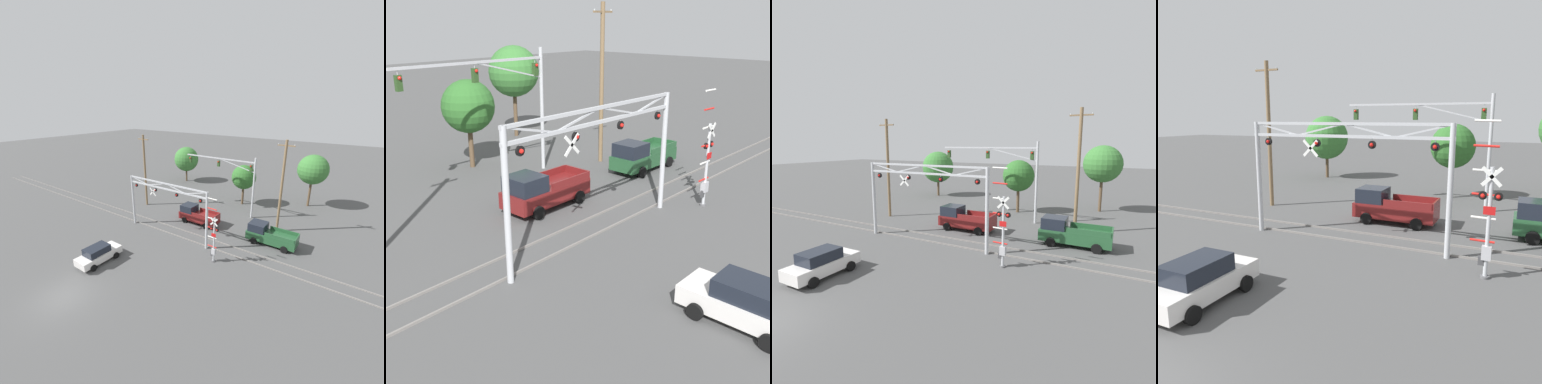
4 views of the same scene
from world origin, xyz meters
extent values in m
plane|color=#4C4C4C|center=(0.00, 0.00, 0.00)|extent=(200.00, 200.00, 0.00)
cube|color=gray|center=(0.00, 12.25, 0.05)|extent=(80.00, 0.08, 0.10)
cube|color=gray|center=(0.00, 13.68, 0.05)|extent=(80.00, 0.08, 0.10)
cylinder|color=#B7BABF|center=(-5.11, 11.97, 2.99)|extent=(0.26, 0.26, 5.99)
cylinder|color=#B7BABF|center=(5.11, 11.97, 2.99)|extent=(0.26, 0.26, 5.99)
cube|color=#B7BABF|center=(0.00, 11.97, 5.32)|extent=(10.48, 0.14, 0.14)
cube|color=#B7BABF|center=(0.00, 11.97, 5.92)|extent=(10.48, 0.14, 0.14)
cube|color=#B7BABF|center=(-3.84, 11.97, 5.62)|extent=(2.58, 0.08, 0.67)
cube|color=#B7BABF|center=(-1.28, 11.97, 5.62)|extent=(2.58, 0.08, 0.67)
cube|color=#B7BABF|center=(1.28, 11.97, 5.62)|extent=(2.58, 0.08, 0.67)
cube|color=#B7BABF|center=(3.84, 11.97, 5.62)|extent=(2.58, 0.08, 0.67)
cylinder|color=black|center=(-4.39, 11.97, 4.96)|extent=(0.38, 0.10, 0.38)
sphere|color=red|center=(-4.39, 11.90, 4.96)|extent=(0.18, 0.18, 0.18)
cylinder|color=#B7BABF|center=(-4.39, 11.97, 5.20)|extent=(0.04, 0.04, 0.10)
cylinder|color=black|center=(-1.46, 11.97, 4.96)|extent=(0.38, 0.10, 0.38)
sphere|color=red|center=(-1.46, 11.90, 4.96)|extent=(0.18, 0.18, 0.18)
cylinder|color=#B7BABF|center=(-1.46, 11.97, 5.20)|extent=(0.04, 0.04, 0.10)
cylinder|color=black|center=(1.46, 11.97, 4.96)|extent=(0.38, 0.10, 0.38)
sphere|color=red|center=(1.46, 11.90, 4.96)|extent=(0.18, 0.18, 0.18)
cylinder|color=#B7BABF|center=(1.46, 11.97, 5.20)|extent=(0.04, 0.04, 0.10)
cylinder|color=black|center=(4.39, 11.97, 4.96)|extent=(0.38, 0.10, 0.38)
sphere|color=red|center=(4.39, 11.90, 4.96)|extent=(0.18, 0.18, 0.18)
cylinder|color=#B7BABF|center=(4.39, 11.97, 5.20)|extent=(0.04, 0.04, 0.10)
cube|color=white|center=(-1.79, 11.87, 4.70)|extent=(0.88, 0.03, 0.88)
cube|color=white|center=(-1.79, 11.87, 4.70)|extent=(0.88, 0.03, 0.88)
cylinder|color=black|center=(-1.79, 11.84, 4.70)|extent=(0.04, 0.04, 0.02)
cylinder|color=#B7BABF|center=(6.87, 10.42, 2.20)|extent=(0.16, 0.16, 4.40)
cylinder|color=#59595B|center=(6.87, 10.42, 0.05)|extent=(0.35, 0.35, 0.10)
cube|color=white|center=(6.87, 10.31, 4.05)|extent=(0.78, 0.03, 0.78)
cube|color=white|center=(6.87, 10.31, 4.05)|extent=(0.78, 0.03, 0.78)
cylinder|color=black|center=(6.87, 10.28, 4.05)|extent=(0.04, 0.04, 0.02)
cylinder|color=black|center=(6.59, 10.42, 3.30)|extent=(0.32, 0.09, 0.32)
sphere|color=red|center=(6.59, 10.36, 3.30)|extent=(0.16, 0.16, 0.16)
cylinder|color=black|center=(7.15, 10.42, 3.30)|extent=(0.32, 0.09, 0.32)
sphere|color=red|center=(7.15, 10.36, 3.30)|extent=(0.16, 0.16, 0.16)
cube|color=#B7BABF|center=(6.87, 10.42, 3.30)|extent=(0.64, 0.06, 0.06)
cube|color=red|center=(6.87, 10.32, 2.75)|extent=(0.44, 0.02, 0.32)
cube|color=#B2B2B7|center=(6.87, 10.42, 1.05)|extent=(0.36, 0.28, 0.56)
cylinder|color=red|center=(6.68, 10.42, 1.51)|extent=(0.92, 0.09, 0.11)
cylinder|color=white|center=(6.66, 10.42, 2.42)|extent=(0.92, 0.09, 0.11)
cylinder|color=red|center=(6.64, 10.42, 3.34)|extent=(0.92, 0.09, 0.11)
cylinder|color=white|center=(6.62, 10.42, 4.26)|extent=(0.92, 0.09, 0.11)
cylinder|color=red|center=(6.60, 10.42, 5.17)|extent=(0.92, 0.09, 0.11)
cylinder|color=white|center=(6.58, 10.42, 6.09)|extent=(0.92, 0.09, 0.11)
cube|color=#3F3F42|center=(6.70, 10.42, 0.70)|extent=(0.24, 0.12, 0.36)
cylinder|color=#B7BABF|center=(5.91, 21.56, 3.85)|extent=(0.24, 0.24, 7.71)
cube|color=#B7BABF|center=(0.93, 21.56, 7.11)|extent=(9.97, 0.14, 0.14)
cube|color=#B7BABF|center=(3.42, 21.56, 6.51)|extent=(5.01, 0.08, 1.28)
cylinder|color=#B7BABF|center=(-3.56, 21.56, 6.96)|extent=(0.04, 0.04, 0.30)
cube|color=#28471E|center=(-3.56, 21.56, 6.42)|extent=(0.30, 0.26, 0.77)
sphere|color=red|center=(-3.56, 21.40, 6.68)|extent=(0.18, 0.18, 0.18)
cylinder|color=#B7BABF|center=(0.93, 21.56, 6.96)|extent=(0.04, 0.04, 0.30)
cube|color=#28471E|center=(0.93, 21.56, 6.42)|extent=(0.30, 0.26, 0.77)
sphere|color=red|center=(0.93, 21.40, 6.68)|extent=(0.18, 0.18, 0.18)
cylinder|color=#B7BABF|center=(5.41, 21.56, 6.96)|extent=(0.04, 0.04, 0.30)
cube|color=#28471E|center=(5.41, 21.56, 6.42)|extent=(0.30, 0.26, 0.77)
sphere|color=red|center=(5.41, 21.40, 6.68)|extent=(0.18, 0.18, 0.18)
cube|color=maroon|center=(1.26, 16.51, 0.77)|extent=(4.87, 1.87, 0.85)
cube|color=black|center=(-0.20, 16.51, 1.62)|extent=(1.66, 1.72, 0.85)
cube|color=maroon|center=(2.19, 15.61, 1.38)|extent=(2.81, 0.08, 0.38)
cube|color=maroon|center=(2.19, 17.41, 1.38)|extent=(2.81, 0.08, 0.38)
cube|color=maroon|center=(3.64, 16.51, 1.38)|extent=(0.10, 1.79, 0.38)
cylinder|color=black|center=(-0.25, 15.56, 0.35)|extent=(0.69, 0.24, 0.69)
cylinder|color=black|center=(-0.25, 17.46, 0.35)|extent=(0.69, 0.24, 0.69)
cylinder|color=black|center=(2.77, 15.56, 0.35)|extent=(0.69, 0.24, 0.69)
cylinder|color=black|center=(2.77, 17.46, 0.35)|extent=(0.69, 0.24, 0.69)
cube|color=#23512D|center=(10.20, 16.53, 0.77)|extent=(5.01, 1.87, 0.85)
cube|color=black|center=(8.70, 16.53, 1.62)|extent=(1.71, 1.72, 0.85)
cube|color=#23512D|center=(11.16, 15.64, 1.38)|extent=(2.90, 0.08, 0.38)
cube|color=#23512D|center=(11.16, 17.43, 1.38)|extent=(2.90, 0.08, 0.38)
cube|color=#23512D|center=(12.66, 16.53, 1.38)|extent=(0.10, 1.79, 0.38)
cylinder|color=black|center=(8.65, 15.58, 0.35)|extent=(0.69, 0.24, 0.69)
cylinder|color=black|center=(8.65, 17.48, 0.35)|extent=(0.69, 0.24, 0.69)
cylinder|color=black|center=(11.76, 15.58, 0.35)|extent=(0.69, 0.24, 0.69)
cylinder|color=black|center=(11.76, 17.48, 0.35)|extent=(0.69, 0.24, 0.69)
cube|color=silver|center=(-1.76, 4.41, 0.62)|extent=(1.62, 4.07, 0.66)
cube|color=black|center=(-1.76, 4.24, 1.26)|extent=(1.38, 2.12, 0.62)
cylinder|color=black|center=(-2.58, 5.63, 0.29)|extent=(0.24, 0.59, 0.59)
cylinder|color=black|center=(-0.94, 5.63, 0.29)|extent=(0.24, 0.59, 0.59)
cylinder|color=black|center=(-2.58, 3.19, 0.29)|extent=(0.24, 0.59, 0.59)
cylinder|color=black|center=(-0.94, 3.19, 0.29)|extent=(0.24, 0.59, 0.59)
cylinder|color=brown|center=(-8.24, 17.20, 4.97)|extent=(0.28, 0.28, 9.94)
cube|color=brown|center=(-8.24, 17.20, 9.34)|extent=(1.80, 0.12, 0.12)
cylinder|color=silver|center=(-9.06, 17.20, 9.44)|extent=(0.08, 0.08, 0.12)
cylinder|color=silver|center=(-7.42, 17.20, 9.44)|extent=(0.08, 0.08, 0.12)
cylinder|color=brown|center=(9.74, 19.82, 5.17)|extent=(0.28, 0.28, 10.34)
cube|color=brown|center=(9.74, 19.82, 9.74)|extent=(1.80, 0.12, 0.12)
cylinder|color=silver|center=(8.92, 19.82, 9.84)|extent=(0.08, 0.08, 0.12)
cylinder|color=silver|center=(10.56, 19.82, 9.84)|extent=(0.08, 0.08, 0.12)
cylinder|color=brown|center=(10.94, 30.02, 1.94)|extent=(0.32, 0.32, 3.88)
sphere|color=#387533|center=(10.94, 30.02, 5.31)|extent=(4.08, 4.08, 4.08)
cylinder|color=brown|center=(-10.71, 30.31, 1.31)|extent=(0.32, 0.32, 2.61)
sphere|color=#387533|center=(-10.71, 30.31, 4.17)|extent=(4.44, 4.44, 4.44)
cylinder|color=brown|center=(2.96, 25.31, 1.43)|extent=(0.32, 0.32, 2.86)
sphere|color=#2D6628|center=(2.96, 25.31, 4.05)|extent=(3.42, 3.42, 3.42)
camera|label=1|loc=(16.92, -7.40, 13.76)|focal=24.00mm
camera|label=2|loc=(-15.23, -0.55, 9.38)|focal=45.00mm
camera|label=3|loc=(13.00, -6.07, 7.49)|focal=28.00mm
camera|label=4|loc=(7.78, -4.31, 6.20)|focal=35.00mm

